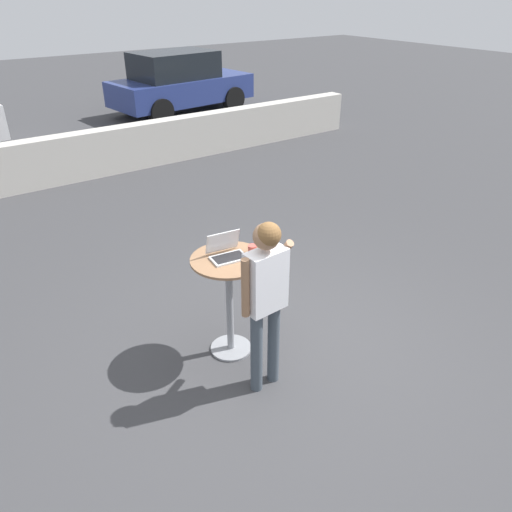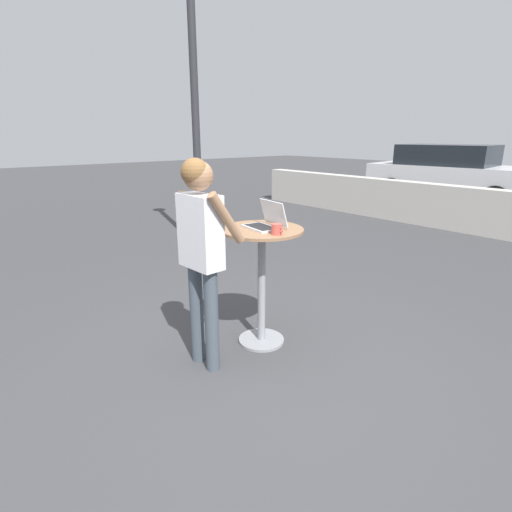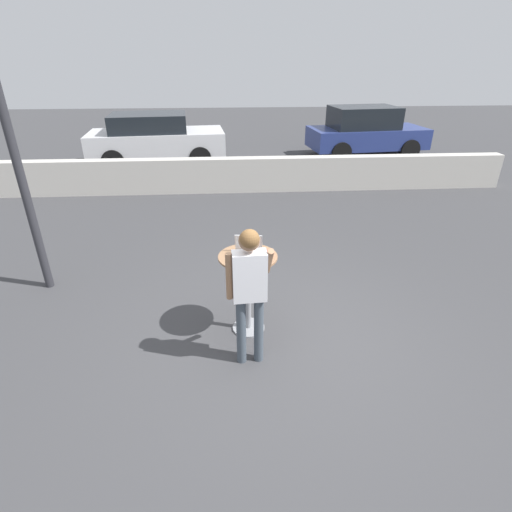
{
  "view_description": "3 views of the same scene",
  "coord_description": "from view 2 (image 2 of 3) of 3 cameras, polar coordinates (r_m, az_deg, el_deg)",
  "views": [
    {
      "loc": [
        -2.57,
        -3.07,
        3.33
      ],
      "look_at": [
        -0.19,
        0.28,
        1.07
      ],
      "focal_mm": 35.0,
      "sensor_mm": 36.0,
      "label": 1
    },
    {
      "loc": [
        2.06,
        -1.8,
        1.84
      ],
      "look_at": [
        -0.35,
        0.25,
        0.87
      ],
      "focal_mm": 28.0,
      "sensor_mm": 36.0,
      "label": 2
    },
    {
      "loc": [
        -0.63,
        -3.88,
        3.23
      ],
      "look_at": [
        -0.35,
        0.27,
        1.12
      ],
      "focal_mm": 28.0,
      "sensor_mm": 36.0,
      "label": 3
    }
  ],
  "objects": [
    {
      "name": "ground_plane",
      "position": [
        3.3,
        0.69,
        -16.96
      ],
      "size": [
        50.0,
        50.0,
        0.0
      ],
      "primitive_type": "plane",
      "color": "#3D3D3F"
    },
    {
      "name": "parked_car_near_street",
      "position": [
        12.41,
        26.06,
        10.54
      ],
      "size": [
        4.41,
        2.29,
        1.58
      ],
      "color": "silver",
      "rests_on": "ground_plane"
    },
    {
      "name": "standing_person",
      "position": [
        3.06,
        -7.91,
        2.15
      ],
      "size": [
        0.51,
        0.38,
        1.68
      ],
      "color": "#424C56",
      "rests_on": "ground_plane"
    },
    {
      "name": "street_lamp",
      "position": [
        6.66,
        -9.08,
        28.0
      ],
      "size": [
        0.32,
        0.32,
        4.95
      ],
      "color": "#2D2D33",
      "rests_on": "ground_plane"
    },
    {
      "name": "cafe_table",
      "position": [
        3.5,
        0.81,
        -1.45
      ],
      "size": [
        0.72,
        0.72,
        1.07
      ],
      "color": "gray",
      "rests_on": "ground_plane"
    },
    {
      "name": "laptop",
      "position": [
        3.41,
        1.41,
        4.92
      ],
      "size": [
        0.36,
        0.31,
        0.23
      ],
      "color": "silver",
      "rests_on": "cafe_table"
    },
    {
      "name": "coffee_mug",
      "position": [
        3.19,
        2.96,
        3.84
      ],
      "size": [
        0.12,
        0.08,
        0.09
      ],
      "color": "#C14C42",
      "rests_on": "cafe_table"
    }
  ]
}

